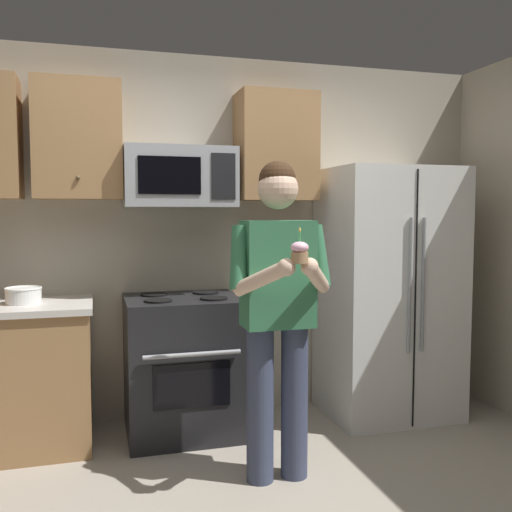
# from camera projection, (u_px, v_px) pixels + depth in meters

# --- Properties ---
(wall_back) EXTENTS (4.40, 0.10, 2.60)m
(wall_back) POSITION_uv_depth(u_px,v_px,m) (195.00, 238.00, 4.16)
(wall_back) COLOR #B7AD99
(wall_back) RESTS_ON ground
(oven_range) EXTENTS (0.76, 0.70, 0.93)m
(oven_range) POSITION_uv_depth(u_px,v_px,m) (184.00, 365.00, 3.81)
(oven_range) COLOR black
(oven_range) RESTS_ON ground
(microwave) EXTENTS (0.74, 0.41, 0.40)m
(microwave) POSITION_uv_depth(u_px,v_px,m) (179.00, 177.00, 3.83)
(microwave) COLOR #9EA0A5
(refrigerator) EXTENTS (0.90, 0.75, 1.80)m
(refrigerator) POSITION_uv_depth(u_px,v_px,m) (388.00, 292.00, 4.15)
(refrigerator) COLOR white
(refrigerator) RESTS_ON ground
(cabinet_row_upper) EXTENTS (2.78, 0.36, 0.76)m
(cabinet_row_upper) POSITION_uv_depth(u_px,v_px,m) (90.00, 141.00, 3.70)
(cabinet_row_upper) COLOR #9E7247
(bowl_large_white) EXTENTS (0.22, 0.22, 0.10)m
(bowl_large_white) POSITION_uv_depth(u_px,v_px,m) (23.00, 295.00, 3.51)
(bowl_large_white) COLOR white
(bowl_large_white) RESTS_ON counter_left
(person) EXTENTS (0.60, 0.48, 1.76)m
(person) POSITION_uv_depth(u_px,v_px,m) (278.00, 302.00, 3.09)
(person) COLOR #383F59
(person) RESTS_ON ground
(cupcake) EXTENTS (0.09, 0.09, 0.17)m
(cupcake) POSITION_uv_depth(u_px,v_px,m) (300.00, 252.00, 2.75)
(cupcake) COLOR #A87F56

